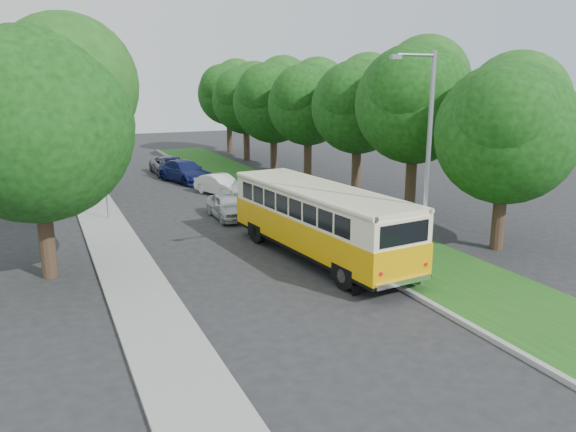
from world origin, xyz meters
name	(u,v)px	position (x,y,z in m)	size (l,w,h in m)	color
ground	(280,283)	(0.00, 0.00, 0.00)	(120.00, 120.00, 0.00)	#242426
curb	(308,235)	(3.60, 5.00, 0.07)	(0.20, 70.00, 0.15)	gray
grass_verge	(352,230)	(5.95, 5.00, 0.07)	(4.50, 70.00, 0.13)	#175516
sidewalk	(122,258)	(-4.80, 5.00, 0.06)	(2.20, 70.00, 0.12)	gray
treeline	(214,98)	(3.15, 17.99, 5.93)	(24.27, 41.91, 9.46)	#332319
lamppost_near	(426,164)	(4.21, -2.50, 4.37)	(1.71, 0.16, 8.00)	gray
lamppost_far	(90,134)	(-4.70, 16.00, 4.12)	(1.71, 0.16, 7.50)	gray
warning_sign	(106,188)	(-4.50, 11.98, 1.71)	(0.56, 0.10, 2.50)	gray
vintage_bus	(319,223)	(2.54, 1.87, 1.51)	(2.62, 10.19, 3.03)	#F7AD07
car_silver	(228,206)	(1.30, 9.94, 0.64)	(1.51, 3.77, 1.28)	#B8B9BD
car_white	(220,185)	(2.81, 15.98, 0.64)	(1.36, 3.91, 1.29)	white
car_blue	(185,171)	(1.91, 21.43, 0.75)	(2.11, 5.18, 1.50)	navy
car_grey	(169,166)	(1.56, 25.19, 0.67)	(2.24, 4.85, 1.35)	slate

